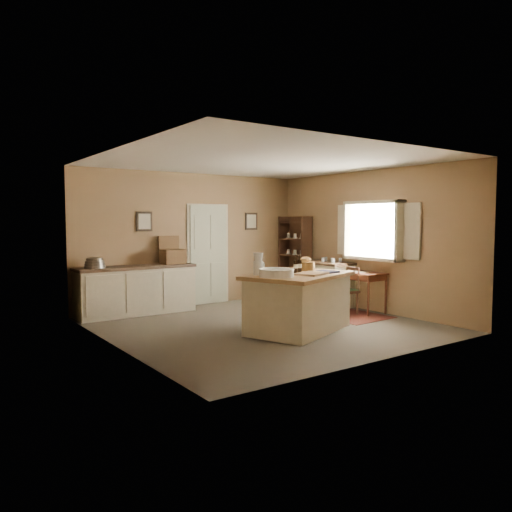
{
  "coord_description": "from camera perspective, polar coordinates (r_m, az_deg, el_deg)",
  "views": [
    {
      "loc": [
        -4.84,
        -6.58,
        1.75
      ],
      "look_at": [
        -0.07,
        0.16,
        1.15
      ],
      "focal_mm": 35.0,
      "sensor_mm": 36.0,
      "label": 1
    }
  ],
  "objects": [
    {
      "name": "writing_desk",
      "position": [
        9.65,
        11.85,
        -2.37
      ],
      "size": [
        0.55,
        0.91,
        0.82
      ],
      "color": "#35160D",
      "rests_on": "ground"
    },
    {
      "name": "ceiling",
      "position": [
        8.23,
        1.03,
        10.78
      ],
      "size": [
        5.0,
        5.0,
        0.0
      ],
      "primitive_type": "plane",
      "color": "silver",
      "rests_on": "wall_back"
    },
    {
      "name": "wall_front",
      "position": [
        6.35,
        14.51,
        0.42
      ],
      "size": [
        5.0,
        0.1,
        2.7
      ],
      "primitive_type": "cube",
      "color": "#836647",
      "rests_on": "ground"
    },
    {
      "name": "door",
      "position": [
        10.46,
        -5.47,
        0.32
      ],
      "size": [
        0.97,
        0.06,
        2.11
      ],
      "primitive_type": "cube",
      "color": "#AEB498",
      "rests_on": "ground"
    },
    {
      "name": "wall_left",
      "position": [
        7.0,
        -15.71,
        0.73
      ],
      "size": [
        0.1,
        5.0,
        2.7
      ],
      "primitive_type": "cube",
      "color": "#836647",
      "rests_on": "ground"
    },
    {
      "name": "sideboard",
      "position": [
        9.54,
        -13.49,
        -3.61
      ],
      "size": [
        2.2,
        0.63,
        1.18
      ],
      "color": "beige",
      "rests_on": "ground"
    },
    {
      "name": "work_island",
      "position": [
        7.89,
        4.82,
        -5.11
      ],
      "size": [
        2.06,
        1.7,
        1.2
      ],
      "rotation": [
        0.0,
        0.0,
        0.36
      ],
      "color": "beige",
      "rests_on": "ground"
    },
    {
      "name": "desk_chair",
      "position": [
        9.39,
        10.14,
        -4.01
      ],
      "size": [
        0.43,
        0.43,
        0.86
      ],
      "primitive_type": null,
      "rotation": [
        0.0,
        0.0,
        -0.09
      ],
      "color": "#301C13",
      "rests_on": "ground"
    },
    {
      "name": "right_cabinet",
      "position": [
        10.32,
        8.07,
        -3.09
      ],
      "size": [
        0.62,
        1.11,
        0.99
      ],
      "color": "beige",
      "rests_on": "ground"
    },
    {
      "name": "rug",
      "position": [
        9.43,
        9.92,
        -6.58
      ],
      "size": [
        1.17,
        1.65,
        0.01
      ],
      "primitive_type": "cube",
      "rotation": [
        0.0,
        0.0,
        0.04
      ],
      "color": "#421410",
      "rests_on": "ground"
    },
    {
      "name": "window",
      "position": [
        9.67,
        13.39,
        2.85
      ],
      "size": [
        0.25,
        1.99,
        1.12
      ],
      "color": "beige",
      "rests_on": "ground"
    },
    {
      "name": "wall_right",
      "position": [
        9.87,
        12.8,
        1.72
      ],
      "size": [
        0.1,
        5.0,
        2.7
      ],
      "primitive_type": "cube",
      "color": "#836647",
      "rests_on": "ground"
    },
    {
      "name": "wall_back",
      "position": [
        10.3,
        -7.26,
        1.89
      ],
      "size": [
        5.0,
        0.1,
        2.7
      ],
      "primitive_type": "cube",
      "color": "#836647",
      "rests_on": "ground"
    },
    {
      "name": "ground",
      "position": [
        8.36,
        1.0,
        -7.94
      ],
      "size": [
        5.0,
        5.0,
        0.0
      ],
      "primitive_type": "plane",
      "color": "brown",
      "rests_on": "ground"
    },
    {
      "name": "framed_prints",
      "position": [
        10.37,
        -6.24,
        3.96
      ],
      "size": [
        2.82,
        0.02,
        0.38
      ],
      "color": "black",
      "rests_on": "ground"
    },
    {
      "name": "shelving_unit",
      "position": [
        11.23,
        4.62,
        -0.15
      ],
      "size": [
        0.31,
        0.82,
        1.83
      ],
      "color": "#301C13",
      "rests_on": "ground"
    }
  ]
}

